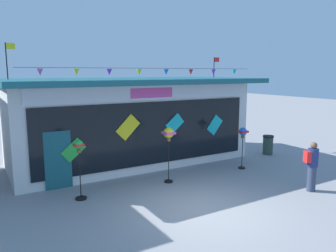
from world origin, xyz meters
TOP-DOWN VIEW (x-y plane):
  - ground_plane at (0.00, 0.00)m, footprint 80.00×80.00m
  - kite_shop_building at (0.47, 6.08)m, footprint 10.42×5.43m
  - wind_spinner_far_left at (-2.78, 2.59)m, footprint 0.35×0.35m
  - wind_spinner_left at (0.43, 2.59)m, footprint 0.39×0.39m
  - wind_spinner_center_left at (3.93, 2.52)m, footprint 0.34×0.34m
  - person_near_camera at (4.08, -0.61)m, footprint 0.48×0.40m
  - trash_bin at (6.71, 3.70)m, footprint 0.52×0.52m

SIDE VIEW (x-z plane):
  - ground_plane at x=0.00m, z-range 0.00..0.00m
  - trash_bin at x=6.71m, z-range 0.01..0.93m
  - person_near_camera at x=4.08m, z-range 0.05..1.73m
  - wind_spinner_center_left at x=3.93m, z-range 0.52..2.25m
  - wind_spinner_far_left at x=-2.78m, z-range 0.45..2.35m
  - wind_spinner_left at x=0.43m, z-range 0.66..2.68m
  - kite_shop_building at x=0.47m, z-range -0.63..4.38m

